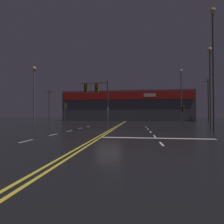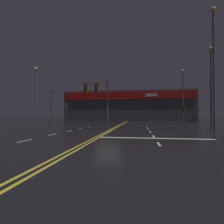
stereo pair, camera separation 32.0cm
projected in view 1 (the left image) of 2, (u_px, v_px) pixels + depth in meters
name	position (u px, v px, depth m)	size (l,w,h in m)	color
ground_plane	(109.00, 131.00, 17.50)	(200.00, 200.00, 0.00)	black
road_markings	(115.00, 132.00, 16.65)	(12.26, 60.00, 0.01)	gold
traffic_signal_median	(96.00, 93.00, 18.97)	(3.12, 0.36, 5.41)	#38383D
traffic_signal_corner_northeast	(183.00, 111.00, 25.15)	(0.42, 0.36, 3.08)	#38383D
traffic_signal_corner_northwest	(65.00, 109.00, 27.39)	(0.42, 0.36, 3.59)	#38383D
streetlight_near_left	(213.00, 55.00, 17.12)	(0.56, 0.56, 12.21)	#59595E
streetlight_near_right	(210.00, 77.00, 21.03)	(0.56, 0.56, 9.82)	#59595E
streetlight_median_approach	(34.00, 88.00, 26.10)	(0.56, 0.56, 8.94)	#59595E
streetlight_far_right	(181.00, 90.00, 33.92)	(0.56, 0.56, 10.55)	#59595E
building_backdrop	(127.00, 106.00, 53.66)	(37.30, 10.23, 8.70)	#4C4C51
utility_pole_row	(132.00, 102.00, 47.77)	(45.92, 0.26, 11.10)	#4C3828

